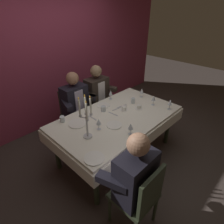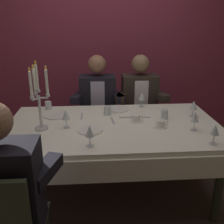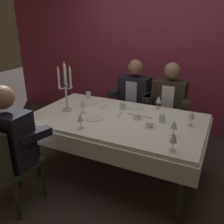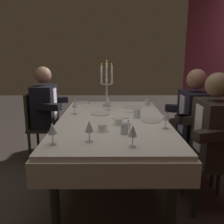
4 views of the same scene
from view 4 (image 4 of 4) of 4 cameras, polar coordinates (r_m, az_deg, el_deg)
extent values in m
plane|color=#3C322E|center=(2.77, 0.14, -16.59)|extent=(12.00, 12.00, 0.00)
cube|color=white|center=(2.49, 0.15, -2.08)|extent=(1.90, 1.10, 0.04)
cube|color=white|center=(2.52, 0.15, -4.49)|extent=(1.94, 1.14, 0.18)
cylinder|color=#282F1F|center=(3.42, -7.21, -4.37)|extent=(0.07, 0.07, 0.70)
cylinder|color=#282F1F|center=(1.93, -13.35, -19.47)|extent=(0.07, 0.07, 0.70)
cylinder|color=#282F1F|center=(3.42, 7.27, -4.35)|extent=(0.07, 0.07, 0.70)
cylinder|color=#282F1F|center=(1.93, 13.98, -19.35)|extent=(0.07, 0.07, 0.70)
cylinder|color=silver|center=(3.09, -1.24, 1.50)|extent=(0.11, 0.11, 0.02)
cylinder|color=silver|center=(3.06, -1.25, 4.25)|extent=(0.02, 0.02, 0.28)
cylinder|color=silver|center=(3.04, -1.27, 7.60)|extent=(0.04, 0.04, 0.02)
cylinder|color=white|center=(3.03, -1.28, 9.67)|extent=(0.02, 0.02, 0.20)
ellipsoid|color=yellow|center=(3.03, -1.29, 11.89)|extent=(0.02, 0.02, 0.03)
cylinder|color=silver|center=(3.01, -1.28, 6.39)|extent=(0.07, 0.01, 0.01)
cylinder|color=silver|center=(2.97, -1.29, 6.69)|extent=(0.04, 0.04, 0.02)
cylinder|color=white|center=(2.96, -1.30, 8.81)|extent=(0.02, 0.02, 0.20)
ellipsoid|color=yellow|center=(2.95, -1.31, 11.08)|extent=(0.02, 0.02, 0.03)
cylinder|color=silver|center=(3.07, -0.65, 6.52)|extent=(0.05, 0.07, 0.01)
cylinder|color=silver|center=(3.08, -0.04, 6.93)|extent=(0.04, 0.04, 0.02)
cylinder|color=white|center=(3.07, -0.04, 8.97)|extent=(0.02, 0.02, 0.20)
ellipsoid|color=yellow|center=(3.06, -0.04, 11.16)|extent=(0.02, 0.02, 0.03)
cylinder|color=silver|center=(3.07, -1.87, 6.52)|extent=(0.05, 0.07, 0.01)
cylinder|color=silver|center=(3.08, -2.47, 6.92)|extent=(0.04, 0.04, 0.02)
cylinder|color=white|center=(3.07, -2.49, 8.97)|extent=(0.02, 0.02, 0.20)
ellipsoid|color=yellow|center=(3.07, -2.51, 11.15)|extent=(0.02, 0.02, 0.03)
cylinder|color=white|center=(2.44, 9.13, -1.92)|extent=(0.21, 0.21, 0.01)
cylinder|color=white|center=(3.31, -7.19, 2.13)|extent=(0.23, 0.23, 0.01)
cylinder|color=white|center=(3.02, 4.90, 1.13)|extent=(0.25, 0.25, 0.01)
cylinder|color=white|center=(2.69, -2.77, -0.37)|extent=(0.22, 0.22, 0.01)
cylinder|color=silver|center=(1.76, 4.83, -8.10)|extent=(0.06, 0.06, 0.00)
cylinder|color=silver|center=(1.74, 4.85, -6.89)|extent=(0.01, 0.01, 0.07)
cone|color=silver|center=(1.72, 4.90, -4.38)|extent=(0.07, 0.07, 0.08)
cylinder|color=maroon|center=(1.72, 4.89, -5.16)|extent=(0.04, 0.04, 0.03)
cylinder|color=silver|center=(2.22, 12.44, -3.79)|extent=(0.06, 0.06, 0.00)
cylinder|color=silver|center=(2.20, 12.50, -2.81)|extent=(0.01, 0.01, 0.07)
cone|color=silver|center=(2.18, 12.60, -0.80)|extent=(0.07, 0.07, 0.08)
cylinder|color=maroon|center=(2.19, 12.57, -1.42)|extent=(0.04, 0.04, 0.03)
cylinder|color=silver|center=(2.89, -0.88, 0.50)|extent=(0.06, 0.06, 0.00)
cylinder|color=silver|center=(2.88, -0.88, 1.27)|extent=(0.01, 0.01, 0.07)
cone|color=silver|center=(2.86, -0.89, 2.83)|extent=(0.07, 0.07, 0.08)
cylinder|color=#E0D172|center=(2.87, -0.89, 2.35)|extent=(0.04, 0.04, 0.03)
cylinder|color=silver|center=(1.85, -13.69, -7.32)|extent=(0.06, 0.06, 0.00)
cylinder|color=silver|center=(1.84, -13.76, -6.16)|extent=(0.01, 0.01, 0.07)
cone|color=silver|center=(1.81, -13.90, -3.77)|extent=(0.07, 0.07, 0.08)
cylinder|color=maroon|center=(1.82, -13.86, -4.51)|extent=(0.04, 0.04, 0.03)
cylinder|color=silver|center=(1.86, -5.32, -6.90)|extent=(0.06, 0.06, 0.00)
cylinder|color=silver|center=(1.84, -5.35, -5.74)|extent=(0.01, 0.01, 0.07)
cone|color=silver|center=(1.82, -5.40, -3.36)|extent=(0.07, 0.07, 0.08)
cylinder|color=maroon|center=(1.83, -5.38, -4.10)|extent=(0.04, 0.04, 0.03)
cylinder|color=silver|center=(2.72, -8.67, -0.48)|extent=(0.06, 0.06, 0.00)
cylinder|color=silver|center=(2.71, -8.70, 0.34)|extent=(0.01, 0.01, 0.07)
cone|color=silver|center=(2.69, -8.76, 2.00)|extent=(0.07, 0.07, 0.08)
cylinder|color=silver|center=(2.01, 2.95, -3.95)|extent=(0.06, 0.06, 0.09)
cylinder|color=silver|center=(3.14, 8.38, 2.16)|extent=(0.07, 0.07, 0.09)
cylinder|color=silver|center=(2.53, 5.93, -0.46)|extent=(0.07, 0.07, 0.09)
cylinder|color=white|center=(2.28, 1.53, -2.94)|extent=(0.12, 0.12, 0.01)
cylinder|color=white|center=(2.28, 1.53, -2.20)|extent=(0.08, 0.08, 0.05)
torus|color=white|center=(2.23, 1.57, -2.48)|extent=(0.04, 0.01, 0.04)
cylinder|color=white|center=(2.10, -2.26, -4.41)|extent=(0.12, 0.12, 0.01)
cylinder|color=white|center=(2.09, -2.27, -3.61)|extent=(0.08, 0.08, 0.05)
torus|color=white|center=(2.04, -2.32, -3.94)|extent=(0.04, 0.01, 0.04)
cube|color=#B7B7BC|center=(2.23, 4.14, -3.35)|extent=(0.19, 0.05, 0.01)
cube|color=#B7B7BC|center=(2.49, 2.08, -1.59)|extent=(0.03, 0.17, 0.01)
cube|color=#B7B7BC|center=(2.35, 3.87, -2.52)|extent=(0.17, 0.04, 0.01)
cube|color=#B7B7BC|center=(2.78, 4.68, -0.04)|extent=(0.02, 0.17, 0.01)
cylinder|color=#282F1F|center=(3.22, -12.64, -8.40)|extent=(0.04, 0.04, 0.42)
cylinder|color=#282F1F|center=(3.55, -11.42, -6.27)|extent=(0.04, 0.04, 0.42)
cylinder|color=#282F1F|center=(3.31, -18.80, -8.17)|extent=(0.04, 0.04, 0.42)
cylinder|color=#282F1F|center=(3.63, -17.03, -6.13)|extent=(0.04, 0.04, 0.42)
cube|color=#282F1F|center=(3.35, -15.21, -3.51)|extent=(0.42, 0.42, 0.04)
cube|color=#282F1F|center=(3.35, -18.60, 0.49)|extent=(0.38, 0.04, 0.44)
cube|color=black|center=(3.28, -15.51, 1.35)|extent=(0.42, 0.26, 0.54)
cube|color=white|center=(3.24, -13.24, 1.88)|extent=(0.16, 0.01, 0.40)
sphere|color=#956B52|center=(3.22, -15.96, 8.41)|extent=(0.21, 0.21, 0.21)
cube|color=black|center=(3.04, -14.80, 1.24)|extent=(0.19, 0.34, 0.08)
cube|color=black|center=(3.46, -13.02, 2.76)|extent=(0.19, 0.34, 0.08)
cylinder|color=#282F1F|center=(3.04, 13.62, -9.78)|extent=(0.04, 0.04, 0.42)
cylinder|color=#282F1F|center=(2.72, 15.44, -12.71)|extent=(0.04, 0.04, 0.42)
cylinder|color=#282F1F|center=(3.14, 20.09, -9.44)|extent=(0.04, 0.04, 0.42)
cylinder|color=#282F1F|center=(2.84, 22.61, -12.17)|extent=(0.04, 0.04, 0.42)
cube|color=#282F1F|center=(2.84, 18.27, -6.73)|extent=(0.42, 0.42, 0.04)
cube|color=#282F1F|center=(2.84, 22.26, -2.01)|extent=(0.38, 0.04, 0.44)
cube|color=black|center=(2.76, 18.71, -1.06)|extent=(0.42, 0.26, 0.54)
cube|color=#BBB0D1|center=(2.71, 16.06, -0.47)|extent=(0.16, 0.01, 0.40)
sphere|color=#98684E|center=(2.70, 19.34, 7.31)|extent=(0.21, 0.21, 0.21)
cube|color=black|center=(2.93, 15.55, 0.75)|extent=(0.19, 0.34, 0.08)
cube|color=black|center=(2.52, 18.21, -1.43)|extent=(0.19, 0.34, 0.08)
cylinder|color=#282F1F|center=(2.59, 16.34, -14.13)|extent=(0.04, 0.04, 0.42)
cylinder|color=#282F1F|center=(2.30, 18.98, -18.17)|extent=(0.04, 0.04, 0.42)
cylinder|color=#282F1F|center=(2.72, 23.85, -13.48)|extent=(0.04, 0.04, 0.42)
cube|color=#282F1F|center=(2.40, 22.12, -10.81)|extent=(0.42, 0.42, 0.04)
cube|color=#302721|center=(2.30, 22.74, -4.19)|extent=(0.42, 0.26, 0.54)
cube|color=silver|center=(2.25, 19.63, -3.55)|extent=(0.16, 0.01, 0.40)
sphere|color=#917253|center=(2.22, 23.67, 5.83)|extent=(0.21, 0.21, 0.21)
cube|color=#302721|center=(2.45, 18.71, -1.84)|extent=(0.19, 0.34, 0.08)
cube|color=#302721|center=(2.06, 22.61, -5.01)|extent=(0.19, 0.34, 0.08)
camera|label=1|loc=(4.54, -22.54, 22.83)|focal=30.33mm
camera|label=2|loc=(3.36, -41.69, 14.37)|focal=42.08mm
camera|label=3|loc=(2.66, -61.51, 15.54)|focal=38.79mm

